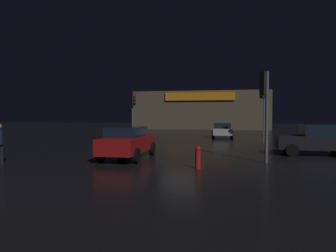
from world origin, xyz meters
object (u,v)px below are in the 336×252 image
(car_crossing, at_px, (128,142))
(car_far, at_px, (222,130))
(store_building, at_px, (202,111))
(traffic_signal_cross_left, at_px, (265,98))
(traffic_signal_main, at_px, (263,98))
(fire_hydrant, at_px, (198,158))
(traffic_signal_opposite, at_px, (133,106))
(car_near, at_px, (315,140))

(car_crossing, bearing_deg, car_far, 72.30)
(store_building, distance_m, traffic_signal_cross_left, 34.21)
(car_far, height_order, car_crossing, car_crossing)
(traffic_signal_main, bearing_deg, fire_hydrant, -108.22)
(fire_hydrant, bearing_deg, traffic_signal_main, 71.78)
(traffic_signal_main, xyz_separation_m, car_crossing, (-7.45, -9.29, -2.60))
(store_building, relative_size, traffic_signal_main, 4.59)
(traffic_signal_opposite, distance_m, car_near, 13.79)
(traffic_signal_opposite, relative_size, car_crossing, 0.91)
(car_far, xyz_separation_m, fire_hydrant, (-0.79, -16.20, -0.30))
(car_crossing, bearing_deg, fire_hydrant, -31.62)
(traffic_signal_opposite, relative_size, car_near, 1.00)
(car_far, distance_m, car_crossing, 14.64)
(traffic_signal_main, relative_size, traffic_signal_cross_left, 1.09)
(car_far, bearing_deg, car_near, -65.38)
(traffic_signal_main, bearing_deg, car_near, -72.32)
(car_near, bearing_deg, store_building, 105.45)
(car_far, bearing_deg, car_crossing, -107.70)
(store_building, height_order, traffic_signal_opposite, store_building)
(traffic_signal_main, relative_size, car_crossing, 1.03)
(traffic_signal_opposite, height_order, fire_hydrant, traffic_signal_opposite)
(car_near, xyz_separation_m, car_far, (-4.99, 10.88, -0.06))
(store_building, distance_m, traffic_signal_opposite, 24.65)
(traffic_signal_cross_left, relative_size, car_far, 1.04)
(car_far, bearing_deg, traffic_signal_cross_left, -81.93)
(car_far, bearing_deg, fire_hydrant, -92.81)
(traffic_signal_opposite, height_order, car_crossing, traffic_signal_opposite)
(store_building, bearing_deg, car_crossing, -91.66)
(car_near, xyz_separation_m, car_crossing, (-9.44, -3.06, 0.01))
(car_near, bearing_deg, traffic_signal_cross_left, -133.51)
(store_building, bearing_deg, fire_hydrant, -85.73)
(car_crossing, bearing_deg, traffic_signal_main, 51.24)
(traffic_signal_opposite, xyz_separation_m, fire_hydrant, (6.35, -11.55, -2.42))
(car_far, relative_size, car_crossing, 0.91)
(car_crossing, distance_m, fire_hydrant, 4.31)
(traffic_signal_main, bearing_deg, traffic_signal_opposite, 179.92)
(traffic_signal_cross_left, bearing_deg, store_building, 99.20)
(car_near, distance_m, car_far, 11.97)
(car_near, xyz_separation_m, fire_hydrant, (-5.78, -5.31, -0.36))
(traffic_signal_main, distance_m, fire_hydrant, 12.50)
(traffic_signal_cross_left, height_order, car_near, traffic_signal_cross_left)
(traffic_signal_main, height_order, traffic_signal_cross_left, traffic_signal_main)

